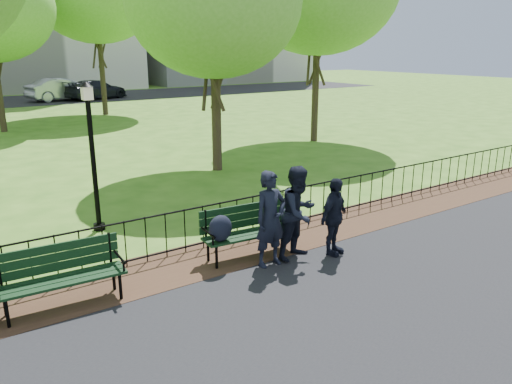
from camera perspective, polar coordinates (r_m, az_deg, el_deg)
ground at (r=9.16m, az=5.72°, el=-9.02°), size 120.00×120.00×0.00m
asphalt_path at (r=7.26m, az=24.13°, el=-17.76°), size 60.00×9.20×0.01m
dirt_strip at (r=10.24m, az=0.30°, el=-6.03°), size 60.00×1.60×0.01m
iron_fence at (r=10.46m, az=-1.26°, el=-2.71°), size 24.06×0.06×1.00m
park_bench_main at (r=9.34m, az=-2.31°, el=-3.96°), size 1.94×0.76×1.08m
park_bench_left_a at (r=8.32m, az=-21.47°, el=-8.21°), size 1.91×0.69×1.07m
lamppost at (r=11.16m, az=-18.19°, el=4.36°), size 0.29×0.29×3.22m
tree_near_e at (r=16.13m, az=-4.84°, el=20.83°), size 5.38×5.38×7.50m
person_left at (r=9.04m, az=1.66°, el=-3.10°), size 0.66×0.44×1.78m
person_mid at (r=9.41m, az=4.91°, el=-2.35°), size 0.95×0.65×1.79m
person_right at (r=9.67m, az=8.91°, el=-2.82°), size 0.96×0.64×1.52m
sedan_silver at (r=41.01m, az=-21.36°, el=10.89°), size 5.29×2.89×1.65m
sedan_dark at (r=41.09m, az=-17.78°, el=11.09°), size 5.43×3.86×1.46m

